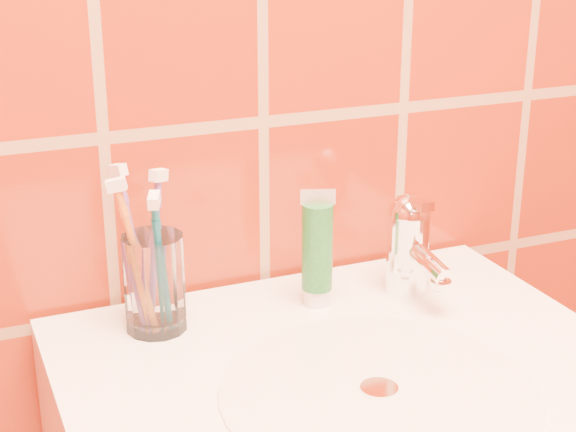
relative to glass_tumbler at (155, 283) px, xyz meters
name	(u,v)px	position (x,y,z in m)	size (l,w,h in m)	color
glass_tumbler	(155,283)	(0.00, 0.00, 0.00)	(0.07, 0.07, 0.11)	white
toothpaste_tube	(317,252)	(0.18, -0.01, 0.01)	(0.04, 0.03, 0.14)	white
faucet	(410,242)	(0.29, -0.03, 0.01)	(0.05, 0.11, 0.12)	white
toothbrush_0	(154,249)	(0.01, 0.01, 0.03)	(0.05, 0.04, 0.18)	#734696
toothbrush_1	(160,264)	(0.00, -0.02, 0.03)	(0.04, 0.05, 0.17)	#0D5A6F
toothbrush_2	(134,249)	(-0.02, 0.01, 0.04)	(0.04, 0.06, 0.18)	#7D499D
toothbrush_3	(137,258)	(-0.02, 0.00, 0.03)	(0.05, 0.03, 0.18)	#C86D23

